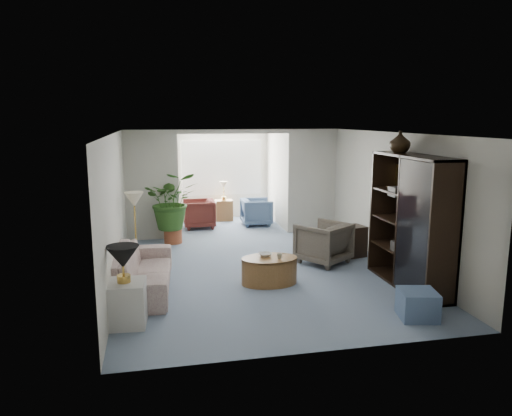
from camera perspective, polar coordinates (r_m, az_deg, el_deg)
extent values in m
plane|color=gray|center=(8.77, 0.82, -7.79)|extent=(6.00, 6.00, 0.00)
plane|color=gray|center=(12.66, -3.29, -2.05)|extent=(2.60, 2.60, 0.00)
cube|color=beige|center=(11.22, -12.14, 2.58)|extent=(1.20, 0.12, 2.50)
cube|color=beige|center=(11.83, 6.61, 3.15)|extent=(1.20, 0.12, 2.50)
cube|color=beige|center=(11.28, -2.57, 8.97)|extent=(2.60, 0.12, 0.10)
cube|color=white|center=(13.50, -4.06, 4.74)|extent=(2.20, 0.02, 1.50)
cube|color=white|center=(13.47, -4.04, 4.73)|extent=(2.20, 0.02, 1.50)
cube|color=beige|center=(9.17, 16.19, 3.49)|extent=(0.04, 0.50, 0.40)
imported|color=beige|center=(8.14, -13.23, -7.11)|extent=(1.03, 2.31, 0.66)
cube|color=beige|center=(6.89, -15.12, -10.77)|extent=(0.58, 0.58, 0.60)
cone|color=black|center=(6.68, -15.39, -5.56)|extent=(0.44, 0.44, 0.30)
cone|color=#F9ECC6|center=(9.39, -14.12, 0.97)|extent=(0.36, 0.36, 0.28)
cylinder|color=brown|center=(8.25, 1.58, -7.35)|extent=(1.09, 1.09, 0.45)
imported|color=silver|center=(8.26, 1.08, -5.50)|extent=(0.26, 0.26, 0.06)
imported|color=#B5B19E|center=(8.12, 2.79, -5.69)|extent=(0.10, 0.10, 0.08)
imported|color=#676051|center=(9.44, 7.91, -4.05)|extent=(1.20, 1.20, 0.80)
cube|color=black|center=(9.98, 11.10, -3.85)|extent=(0.61, 0.53, 0.62)
cube|color=black|center=(8.31, 17.74, -1.55)|extent=(0.52, 1.96, 2.18)
imported|color=black|center=(8.58, 16.56, 7.47)|extent=(0.35, 0.35, 0.37)
cube|color=slate|center=(7.25, 18.45, -10.70)|extent=(0.59, 0.59, 0.40)
cylinder|color=#A44F2F|center=(11.02, -9.71, -3.25)|extent=(0.40, 0.40, 0.32)
imported|color=#2F5A1F|center=(10.86, -9.84, 0.87)|extent=(1.16, 1.00, 1.29)
imported|color=slate|center=(12.64, 0.07, -0.45)|extent=(0.78, 0.76, 0.70)
imported|color=#531F1C|center=(12.41, -6.72, -0.67)|extent=(0.81, 0.79, 0.72)
cube|color=brown|center=(13.25, -3.78, -0.26)|extent=(0.46, 0.36, 0.56)
cube|color=#484542|center=(8.13, 18.07, -1.84)|extent=(0.30, 0.26, 0.16)
cube|color=#322E27|center=(7.89, 18.93, 1.08)|extent=(0.30, 0.26, 0.16)
cube|color=#353330|center=(8.51, 16.79, -4.34)|extent=(0.30, 0.26, 0.16)
cube|color=black|center=(7.99, 18.91, -5.42)|extent=(0.30, 0.26, 0.16)
cube|color=#494845|center=(8.49, 16.51, 1.85)|extent=(0.30, 0.26, 0.16)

